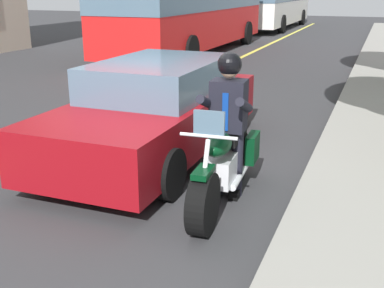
{
  "coord_description": "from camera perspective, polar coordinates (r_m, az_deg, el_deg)",
  "views": [
    {
      "loc": [
        5.59,
        2.78,
        2.43
      ],
      "look_at": [
        0.8,
        0.89,
        0.75
      ],
      "focal_mm": 45.04,
      "sensor_mm": 36.0,
      "label": 1
    }
  ],
  "objects": [
    {
      "name": "ground_plane",
      "position": [
        6.7,
        -4.6,
        -3.25
      ],
      "size": [
        80.0,
        80.0,
        0.0
      ],
      "primitive_type": "plane",
      "color": "#333335"
    },
    {
      "name": "lane_center_stripe",
      "position": [
        7.75,
        -18.03,
        -1.09
      ],
      "size": [
        60.0,
        0.16,
        0.01
      ],
      "primitive_type": "cube",
      "color": "#E5DB4C",
      "rests_on": "ground_plane"
    },
    {
      "name": "motorcycle_main",
      "position": [
        5.64,
        3.75,
        -2.5
      ],
      "size": [
        2.22,
        0.69,
        1.26
      ],
      "color": "black",
      "rests_on": "ground_plane"
    },
    {
      "name": "rider_main",
      "position": [
        5.64,
        4.31,
        3.71
      ],
      "size": [
        0.65,
        0.58,
        1.74
      ],
      "color": "black",
      "rests_on": "ground_plane"
    },
    {
      "name": "bus_near",
      "position": [
        18.97,
        -0.03,
        16.38
      ],
      "size": [
        11.05,
        2.7,
        3.3
      ],
      "color": "red",
      "rests_on": "ground_plane"
    },
    {
      "name": "car_silver",
      "position": [
        7.26,
        -4.12,
        4.16
      ],
      "size": [
        4.6,
        1.92,
        1.4
      ],
      "color": "maroon",
      "rests_on": "ground_plane"
    }
  ]
}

